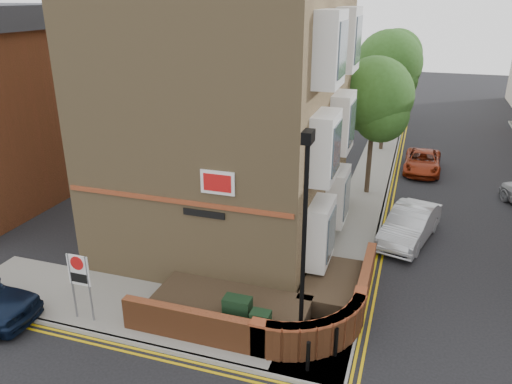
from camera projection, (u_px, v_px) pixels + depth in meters
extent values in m
plane|color=black|center=(232.00, 367.00, 13.51)|extent=(120.00, 120.00, 0.00)
cube|color=gray|center=(145.00, 311.00, 15.83)|extent=(13.00, 3.00, 0.12)
cube|color=gray|center=(371.00, 180.00, 27.05)|extent=(2.00, 32.00, 0.12)
cube|color=gray|center=(119.00, 340.00, 14.51)|extent=(13.00, 0.15, 0.12)
cube|color=gray|center=(389.00, 182.00, 26.76)|extent=(0.15, 32.00, 0.12)
cube|color=gold|center=(115.00, 346.00, 14.30)|extent=(13.00, 0.28, 0.01)
cube|color=gold|center=(394.00, 183.00, 26.71)|extent=(0.28, 32.00, 0.01)
cube|color=olive|center=(230.00, 99.00, 19.38)|extent=(8.00, 10.00, 11.00)
cube|color=brown|center=(174.00, 201.00, 15.78)|extent=(7.80, 0.06, 0.15)
cube|color=white|center=(218.00, 183.00, 15.05)|extent=(1.10, 0.05, 0.75)
cube|color=black|center=(204.00, 214.00, 15.60)|extent=(1.40, 0.04, 0.22)
cylinder|color=black|center=(303.00, 254.00, 12.96)|extent=(0.12, 0.12, 6.00)
cylinder|color=black|center=(300.00, 336.00, 13.92)|extent=(0.20, 0.20, 0.80)
cube|color=black|center=(308.00, 137.00, 11.80)|extent=(0.25, 0.50, 0.30)
cube|color=black|center=(237.00, 316.00, 14.48)|extent=(0.80, 0.45, 1.20)
cube|color=black|center=(261.00, 329.00, 14.01)|extent=(0.55, 0.40, 1.10)
cylinder|color=black|center=(308.00, 356.00, 13.08)|extent=(0.11, 0.11, 0.90)
cylinder|color=black|center=(336.00, 342.00, 13.61)|extent=(0.11, 0.11, 0.90)
cylinder|color=slate|center=(73.00, 286.00, 15.04)|extent=(0.06, 0.06, 2.20)
cylinder|color=slate|center=(90.00, 289.00, 14.87)|extent=(0.06, 0.06, 2.20)
cube|color=white|center=(78.00, 270.00, 14.73)|extent=(0.72, 0.04, 1.00)
cylinder|color=red|center=(77.00, 263.00, 14.62)|extent=(0.44, 0.02, 0.44)
cylinder|color=#382B1E|center=(370.00, 148.00, 24.42)|extent=(0.24, 0.24, 4.55)
sphere|color=#2A521B|center=(375.00, 95.00, 23.46)|extent=(3.64, 3.64, 3.64)
sphere|color=#2A521B|center=(381.00, 115.00, 23.39)|extent=(2.60, 2.60, 2.60)
sphere|color=#2A521B|center=(369.00, 103.00, 24.07)|extent=(2.86, 2.86, 2.86)
cylinder|color=#382B1E|center=(384.00, 110.00, 31.40)|extent=(0.24, 0.24, 5.04)
sphere|color=#2A521B|center=(389.00, 63.00, 30.34)|extent=(4.03, 4.03, 4.03)
sphere|color=#2A521B|center=(394.00, 80.00, 30.30)|extent=(2.88, 2.88, 2.88)
sphere|color=#2A521B|center=(384.00, 71.00, 30.96)|extent=(3.17, 3.17, 3.17)
cylinder|color=#382B1E|center=(393.00, 91.00, 38.52)|extent=(0.24, 0.24, 4.76)
sphere|color=#2A521B|center=(396.00, 54.00, 37.52)|extent=(3.81, 3.81, 3.81)
sphere|color=#2A521B|center=(400.00, 67.00, 37.46)|extent=(2.72, 2.72, 2.72)
sphere|color=#2A521B|center=(392.00, 60.00, 38.13)|extent=(2.99, 2.99, 2.99)
cylinder|color=black|center=(393.00, 115.00, 34.27)|extent=(0.10, 0.10, 3.20)
imported|color=black|center=(396.00, 84.00, 33.50)|extent=(0.20, 0.16, 1.00)
imported|color=#ADB0B5|center=(410.00, 225.00, 20.23)|extent=(2.53, 4.57, 1.43)
imported|color=maroon|center=(422.00, 162.00, 28.31)|extent=(2.01, 4.24, 1.17)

